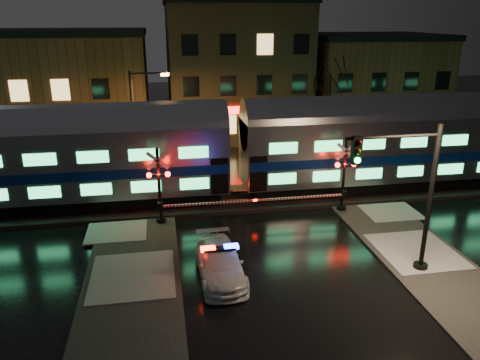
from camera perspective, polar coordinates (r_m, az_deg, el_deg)
name	(u,v)px	position (r m, az deg, el deg)	size (l,w,h in m)	color
ground	(266,236)	(23.90, 3.24, -6.82)	(120.00, 120.00, 0.00)	black
ballast	(248,198)	(28.33, 0.99, -2.21)	(90.00, 4.20, 0.24)	black
sidewalk_left	(129,320)	(18.26, -13.35, -16.25)	(4.00, 20.00, 0.12)	#2D2D2D
sidewalk_right	(454,287)	(21.50, 24.61, -11.75)	(4.00, 20.00, 0.12)	#2D2D2D
building_left	(65,90)	(44.04, -20.55, 10.28)	(14.00, 10.00, 9.00)	brown
building_mid	(234,71)	(44.19, -0.68, 13.14)	(12.00, 11.00, 11.50)	brown
building_right	(368,85)	(47.71, 15.34, 11.12)	(12.00, 10.00, 8.50)	brown
train	(235,147)	(27.16, -0.65, 4.10)	(51.00, 3.12, 5.92)	black
police_car	(220,263)	(20.08, -2.47, -10.10)	(1.96, 4.57, 1.47)	white
crossing_signal_right	(338,183)	(26.55, 11.82, -0.39)	(5.97, 0.66, 4.22)	black
crossing_signal_left	(166,194)	(24.79, -8.96, -1.65)	(5.95, 0.66, 4.21)	black
traffic_light	(408,198)	(20.33, 19.79, -2.13)	(4.23, 0.74, 6.55)	black
streetlight	(137,121)	(30.56, -12.39, 7.06)	(2.47, 0.26, 7.39)	black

